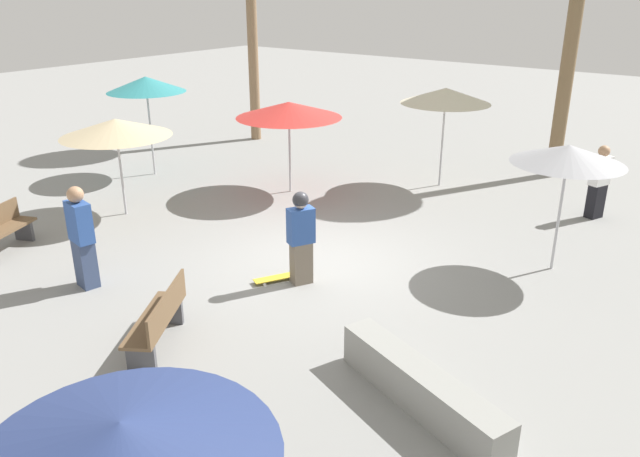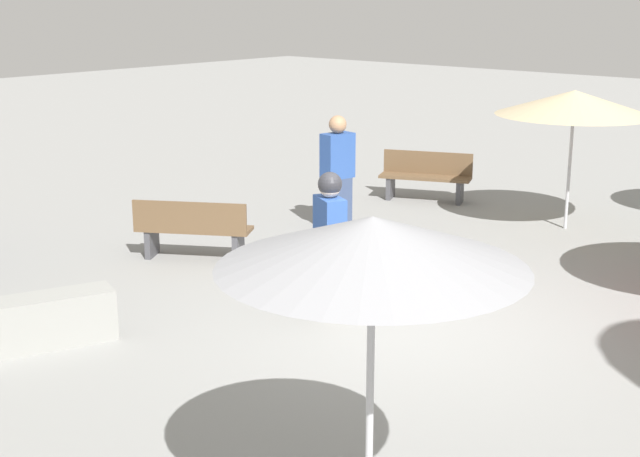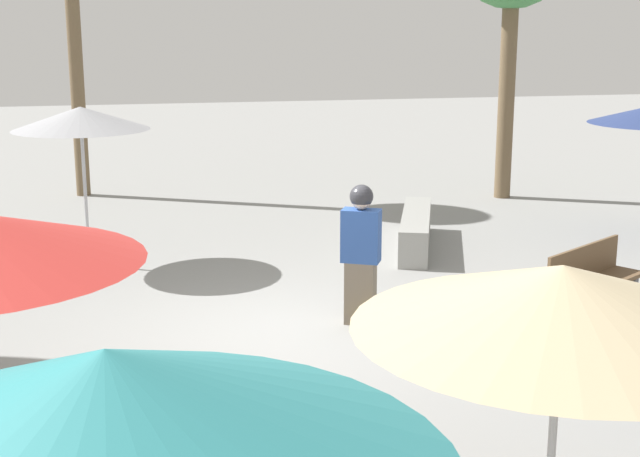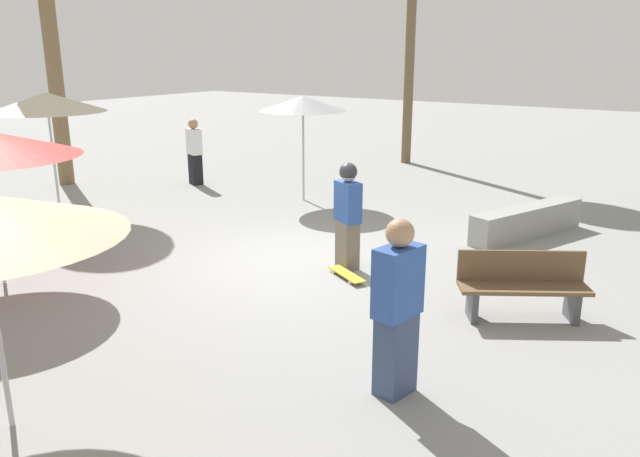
{
  "view_description": "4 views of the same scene",
  "coord_description": "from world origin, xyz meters",
  "px_view_note": "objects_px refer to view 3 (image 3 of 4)",
  "views": [
    {
      "loc": [
        6.37,
        -8.44,
        4.9
      ],
      "look_at": [
        0.28,
        -0.32,
        0.86
      ],
      "focal_mm": 35.0,
      "sensor_mm": 36.0,
      "label": 1
    },
    {
      "loc": [
        7.63,
        5.53,
        3.61
      ],
      "look_at": [
        0.73,
        -0.54,
        1.16
      ],
      "focal_mm": 50.0,
      "sensor_mm": 36.0,
      "label": 2
    },
    {
      "loc": [
        -9.4,
        1.87,
        3.48
      ],
      "look_at": [
        0.0,
        -0.27,
        1.23
      ],
      "focal_mm": 50.0,
      "sensor_mm": 36.0,
      "label": 3
    },
    {
      "loc": [
        -7.61,
        -5.59,
        3.3
      ],
      "look_at": [
        -0.02,
        -0.49,
        0.65
      ],
      "focal_mm": 35.0,
      "sensor_mm": 36.0,
      "label": 4
    }
  ],
  "objects_px": {
    "skateboard": "(388,327)",
    "concrete_ledge": "(416,230)",
    "skater_main": "(361,250)",
    "shade_umbrella_tan": "(561,298)",
    "bench_near": "(593,282)",
    "shade_umbrella_teal": "(108,417)",
    "shade_umbrella_grey": "(81,119)"
  },
  "relations": [
    {
      "from": "shade_umbrella_tan",
      "to": "skateboard",
      "type": "bearing_deg",
      "value": -6.3
    },
    {
      "from": "skater_main",
      "to": "skateboard",
      "type": "relative_size",
      "value": 2.08
    },
    {
      "from": "skater_main",
      "to": "shade_umbrella_tan",
      "type": "distance_m",
      "value": 5.43
    },
    {
      "from": "shade_umbrella_tan",
      "to": "shade_umbrella_teal",
      "type": "bearing_deg",
      "value": 129.05
    },
    {
      "from": "concrete_ledge",
      "to": "bench_near",
      "type": "height_order",
      "value": "bench_near"
    },
    {
      "from": "skater_main",
      "to": "shade_umbrella_tan",
      "type": "relative_size",
      "value": 0.7
    },
    {
      "from": "shade_umbrella_grey",
      "to": "shade_umbrella_teal",
      "type": "xyz_separation_m",
      "value": [
        -10.61,
        -0.43,
        0.26
      ]
    },
    {
      "from": "skateboard",
      "to": "bench_near",
      "type": "distance_m",
      "value": 2.6
    },
    {
      "from": "bench_near",
      "to": "shade_umbrella_teal",
      "type": "height_order",
      "value": "shade_umbrella_teal"
    },
    {
      "from": "concrete_ledge",
      "to": "shade_umbrella_teal",
      "type": "xyz_separation_m",
      "value": [
        -10.59,
        4.56,
        2.13
      ]
    },
    {
      "from": "skater_main",
      "to": "shade_umbrella_teal",
      "type": "relative_size",
      "value": 0.64
    },
    {
      "from": "concrete_ledge",
      "to": "shade_umbrella_grey",
      "type": "bearing_deg",
      "value": 89.83
    },
    {
      "from": "skater_main",
      "to": "shade_umbrella_grey",
      "type": "height_order",
      "value": "shade_umbrella_grey"
    },
    {
      "from": "skateboard",
      "to": "bench_near",
      "type": "bearing_deg",
      "value": 29.11
    },
    {
      "from": "skater_main",
      "to": "concrete_ledge",
      "type": "distance_m",
      "value": 3.81
    },
    {
      "from": "skateboard",
      "to": "shade_umbrella_grey",
      "type": "distance_m",
      "value": 5.45
    },
    {
      "from": "shade_umbrella_grey",
      "to": "shade_umbrella_teal",
      "type": "relative_size",
      "value": 0.89
    },
    {
      "from": "shade_umbrella_teal",
      "to": "bench_near",
      "type": "bearing_deg",
      "value": -38.71
    },
    {
      "from": "skater_main",
      "to": "concrete_ledge",
      "type": "height_order",
      "value": "skater_main"
    },
    {
      "from": "shade_umbrella_grey",
      "to": "shade_umbrella_tan",
      "type": "xyz_separation_m",
      "value": [
        -8.63,
        -2.87,
        -0.18
      ]
    },
    {
      "from": "skater_main",
      "to": "bench_near",
      "type": "distance_m",
      "value": 2.86
    },
    {
      "from": "bench_near",
      "to": "shade_umbrella_teal",
      "type": "relative_size",
      "value": 0.61
    },
    {
      "from": "skateboard",
      "to": "shade_umbrella_teal",
      "type": "distance_m",
      "value": 7.88
    },
    {
      "from": "bench_near",
      "to": "skater_main",
      "type": "bearing_deg",
      "value": -39.25
    },
    {
      "from": "skater_main",
      "to": "bench_near",
      "type": "relative_size",
      "value": 1.04
    },
    {
      "from": "concrete_ledge",
      "to": "bench_near",
      "type": "distance_m",
      "value": 3.8
    },
    {
      "from": "bench_near",
      "to": "shade_umbrella_teal",
      "type": "bearing_deg",
      "value": 19.4
    },
    {
      "from": "skateboard",
      "to": "concrete_ledge",
      "type": "xyz_separation_m",
      "value": [
        3.69,
        -1.58,
        0.22
      ]
    },
    {
      "from": "shade_umbrella_grey",
      "to": "bench_near",
      "type": "bearing_deg",
      "value": -121.56
    },
    {
      "from": "skater_main",
      "to": "shade_umbrella_teal",
      "type": "bearing_deg",
      "value": -83.32
    },
    {
      "from": "shade_umbrella_grey",
      "to": "concrete_ledge",
      "type": "bearing_deg",
      "value": -90.17
    },
    {
      "from": "skater_main",
      "to": "skateboard",
      "type": "bearing_deg",
      "value": -32.16
    }
  ]
}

